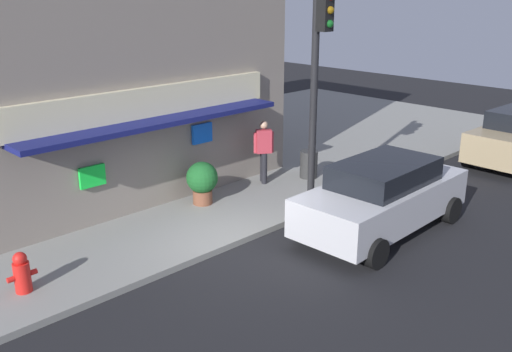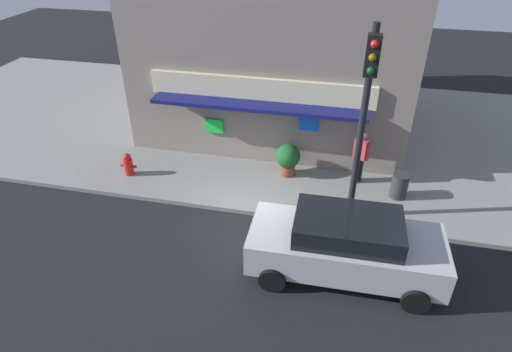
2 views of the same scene
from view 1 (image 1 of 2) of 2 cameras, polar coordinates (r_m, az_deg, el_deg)
The scene contains 9 objects.
ground_plane at distance 12.40m, azimuth -1.76°, elevation -7.06°, with size 48.30×48.30×0.00m, color black.
sidewalk at distance 16.70m, azimuth -15.12°, elevation -0.59°, with size 32.20×11.35×0.14m, color gray.
corner_building at distance 16.59m, azimuth -18.46°, elevation 12.80°, with size 9.48×8.19×7.66m.
traffic_light at distance 13.69m, azimuth 6.28°, elevation 10.97°, with size 0.32×0.58×5.39m.
fire_hydrant at distance 11.05m, azimuth -22.53°, elevation -9.01°, with size 0.53×0.29×0.78m.
trash_can at distance 16.27m, azimuth 5.33°, elevation 1.19°, with size 0.50×0.50×0.78m, color #2D2D2D.
pedestrian at distance 15.62m, azimuth 0.77°, elevation 2.74°, with size 0.52×0.43×1.76m.
potted_plant_by_doorway at distance 14.22m, azimuth -5.45°, elevation -0.43°, with size 0.80×0.80×1.09m.
parked_car_silver at distance 13.10m, azimuth 12.64°, elevation -1.97°, with size 4.63×2.13×1.68m.
Camera 1 is at (-7.56, -8.25, 5.36)m, focal length 39.71 mm.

